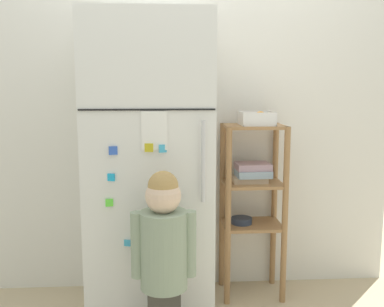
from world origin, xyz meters
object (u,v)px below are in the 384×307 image
(child_standing, at_px, (164,249))
(pantry_shelf_unit, at_px, (252,191))
(fruit_bin, at_px, (259,119))
(refrigerator, at_px, (150,170))

(child_standing, distance_m, pantry_shelf_unit, 0.88)
(pantry_shelf_unit, relative_size, fruit_bin, 5.41)
(fruit_bin, bearing_deg, refrigerator, -165.37)
(child_standing, xyz_separation_m, pantry_shelf_unit, (0.54, 0.68, 0.10))
(refrigerator, bearing_deg, pantry_shelf_unit, 16.89)
(refrigerator, distance_m, child_standing, 0.57)
(refrigerator, relative_size, child_standing, 1.80)
(pantry_shelf_unit, height_order, fruit_bin, fruit_bin)
(refrigerator, xyz_separation_m, child_standing, (0.07, -0.50, -0.27))
(pantry_shelf_unit, distance_m, fruit_bin, 0.44)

